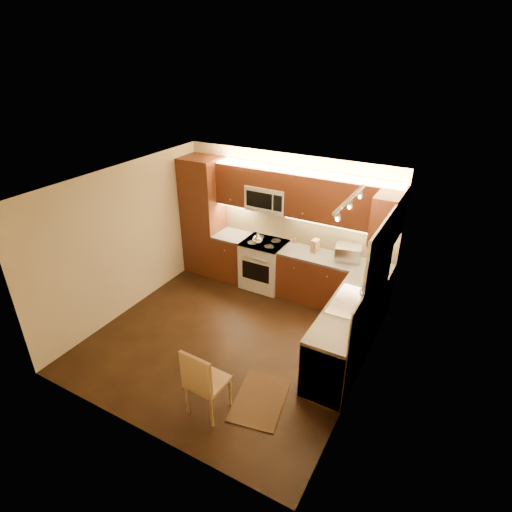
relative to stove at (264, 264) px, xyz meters
The scene contains 37 objects.
floor 1.76m from the stove, 79.85° to the right, with size 4.00×4.00×0.01m, color black.
ceiling 2.66m from the stove, 79.85° to the right, with size 4.00×4.00×0.01m, color beige.
wall_back 0.91m from the stove, 47.29° to the left, with size 4.00×0.01×2.50m, color beige.
wall_front 3.77m from the stove, 85.33° to the right, with size 4.00×0.01×2.50m, color beige.
wall_left 2.51m from the stove, 135.42° to the right, with size 0.01×4.00×2.50m, color beige.
wall_right 2.95m from the stove, 36.06° to the right, with size 0.01×4.00×2.50m, color beige.
pantry 1.52m from the stove, behind, with size 0.70×0.60×2.30m, color #44200E.
base_cab_back_left 0.69m from the stove, behind, with size 0.62×0.60×0.86m, color #44200E.
counter_back_left 0.81m from the stove, behind, with size 0.62×0.60×0.04m, color #373432.
base_cab_back_right 1.34m from the stove, ahead, with size 1.92×0.60×0.86m, color #44200E.
counter_back_right 1.40m from the stove, ahead, with size 1.92×0.60×0.04m, color #373432.
base_cab_right 2.37m from the stove, 32.52° to the right, with size 0.60×2.00×0.86m, color #44200E.
counter_right 2.41m from the stove, 32.52° to the right, with size 0.60×2.00×0.04m, color #373432.
dishwasher 2.81m from the stove, 44.64° to the right, with size 0.58×0.60×0.84m, color silver.
backsplash_back 1.03m from the stove, 25.86° to the left, with size 3.30×0.02×0.60m, color tan.
backsplash_right 2.72m from the stove, 29.11° to the right, with size 0.02×2.00×0.60m, color tan.
upper_cab_back_left 1.58m from the stove, 167.74° to the left, with size 0.62×0.35×0.75m, color #44200E.
upper_cab_back_right 1.95m from the stove, ahead, with size 1.92×0.35×0.75m, color #44200E.
upper_cab_bridge 1.64m from the stove, 90.00° to the left, with size 0.76×0.35×0.31m, color #44200E.
upper_cab_right_corner 2.57m from the stove, ahead, with size 0.35×0.50×0.75m, color #44200E.
stove is the anchor object (origin of this frame).
microwave 1.27m from the stove, 90.00° to the left, with size 0.76×0.38×0.44m, color silver, non-canonical shape.
window_frame 2.79m from the stove, 26.21° to the right, with size 0.03×1.44×1.24m, color silver.
window_blinds 2.77m from the stove, 26.41° to the right, with size 0.02×1.36×1.16m, color silver.
sink 2.35m from the stove, 29.36° to the right, with size 0.52×0.86×0.15m, color silver, non-canonical shape.
faucet 2.52m from the stove, 27.30° to the right, with size 0.20×0.04×0.30m, color silver, non-canonical shape.
track_light_bar 3.01m from the stove, 34.57° to the right, with size 0.04×1.20×0.03m, color silver.
kettle 0.57m from the stove, 133.79° to the right, with size 0.17×0.17×0.20m, color silver, non-canonical shape.
toaster_oven 1.64m from the stove, ahead, with size 0.42×0.32×0.25m, color silver.
knife_block 1.10m from the stove, ahead, with size 0.10×0.16×0.22m, color #9B7146.
spice_jar_a 0.71m from the stove, 31.06° to the left, with size 0.04×0.04×0.09m, color silver.
spice_jar_b 1.00m from the stove, 17.67° to the left, with size 0.04×0.04×0.09m, color brown.
spice_jar_c 0.70m from the stove, 29.26° to the left, with size 0.05×0.05×0.10m, color silver.
spice_jar_d 0.74m from the stove, 28.63° to the left, with size 0.05×0.05×0.09m, color #A15730.
soap_bottle 2.36m from the stove, 15.39° to the right, with size 0.09×0.10×0.21m, color silver.
rug 2.93m from the stove, 62.99° to the right, with size 0.62×0.93×0.01m, color black.
dining_chair 3.13m from the stove, 74.82° to the right, with size 0.44×0.44×1.00m, color #9B7146, non-canonical shape.
Camera 1 is at (2.86, -4.37, 4.16)m, focal length 29.01 mm.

